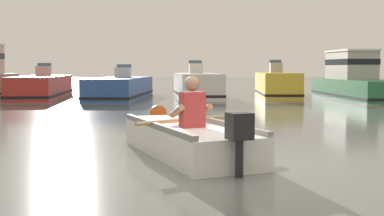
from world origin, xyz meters
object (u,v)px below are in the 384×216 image
Objects in this scene: moored_boat_white at (197,86)px; mooring_buoy at (158,114)px; moored_boat_red at (42,87)px; rowboat_with_person at (187,138)px; moored_boat_blue at (121,88)px; moored_boat_green at (354,80)px; moored_boat_yellow at (277,85)px.

mooring_buoy is (-1.62, -9.94, -0.29)m from moored_boat_white.
moored_boat_red is 15.36× the size of mooring_buoy.
rowboat_with_person is at bearing -94.62° from moored_boat_white.
moored_boat_green is at bearing -3.95° from moored_boat_blue.
moored_boat_red reaches higher than mooring_buoy.
moored_boat_green is (7.91, 13.81, 0.50)m from rowboat_with_person.
moored_boat_yellow is at bearing 3.60° from moored_boat_white.
moored_boat_blue is at bearing 176.05° from moored_boat_green.
moored_boat_green is at bearing -5.43° from moored_boat_red.
moored_boat_yellow is at bearing 72.06° from rowboat_with_person.
moored_boat_red is at bearing 177.74° from moored_boat_yellow.
rowboat_with_person is 15.92m from moored_boat_green.
moored_boat_white reaches higher than moored_boat_blue.
moored_boat_white is 3.59m from moored_boat_yellow.
moored_boat_red is 13.62m from moored_boat_green.
mooring_buoy is at bearing 95.74° from rowboat_with_person.
mooring_buoy is (-5.21, -10.16, -0.31)m from moored_boat_yellow.
moored_boat_green is at bearing -15.56° from moored_boat_yellow.
moored_boat_white is at bearing -176.40° from moored_boat_yellow.
moored_boat_red is 1.26× the size of moored_boat_yellow.
rowboat_with_person is 0.57× the size of moored_boat_red.
moored_boat_blue is at bearing -178.45° from moored_boat_yellow.
moored_boat_red is at bearing 110.49° from rowboat_with_person.
moored_boat_green reaches higher than rowboat_with_person.
moored_boat_white reaches higher than rowboat_with_person.
moored_boat_red is (-5.64, 15.10, 0.19)m from rowboat_with_person.
moored_boat_red is 0.95× the size of moored_boat_green.
mooring_buoy is (-8.37, -9.28, -0.55)m from moored_boat_green.
moored_boat_white is 0.78× the size of moored_boat_green.
moored_boat_red is at bearing 116.12° from mooring_buoy.
moored_boat_blue is 1.24× the size of moored_boat_white.
moored_boat_white is at bearing 80.72° from mooring_buoy.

